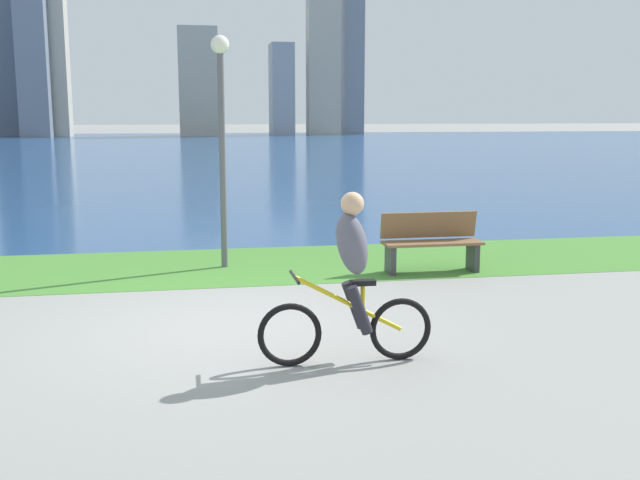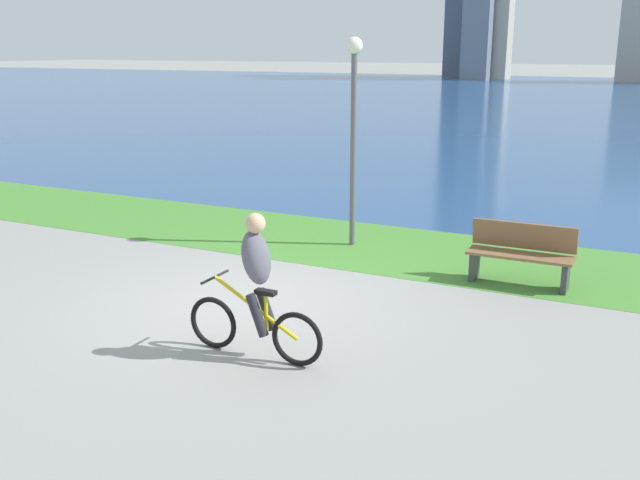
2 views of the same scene
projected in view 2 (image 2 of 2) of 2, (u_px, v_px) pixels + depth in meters
ground_plane at (244, 303)px, 9.65m from camera, size 300.00×300.00×0.00m
grass_strip_bayside at (347, 243)px, 12.62m from camera, size 120.00×3.00×0.01m
bay_water_surface at (592, 99)px, 47.48m from camera, size 300.00×77.49×0.00m
cyclist_lead at (256, 287)px, 7.75m from camera, size 1.70×0.52×1.66m
bench_near_path at (521, 254)px, 10.31m from camera, size 1.50×0.47×0.90m
lamppost_tall at (354, 110)px, 11.89m from camera, size 0.28×0.28×3.52m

